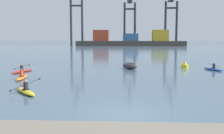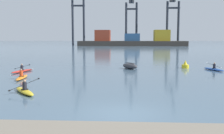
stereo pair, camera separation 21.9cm
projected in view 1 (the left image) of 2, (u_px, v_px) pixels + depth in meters
name	position (u px, v px, depth m)	size (l,w,h in m)	color
ground_plane	(124.00, 114.00, 13.01)	(800.00, 800.00, 0.00)	slate
container_barge	(130.00, 41.00, 131.05)	(53.64, 10.81, 7.96)	#38332D
gantry_crane_west	(76.00, 13.00, 144.23)	(7.49, 17.83, 36.65)	#232833
gantry_crane_west_mid	(130.00, 16.00, 143.31)	(6.92, 18.20, 32.56)	#232833
gantry_crane_east_mid	(171.00, 15.00, 137.10)	(7.08, 16.07, 34.57)	#232833
capsized_dinghy	(130.00, 66.00, 32.35)	(2.40, 2.76, 0.76)	#38383D
channel_buoy	(185.00, 65.00, 33.13)	(0.90, 0.90, 1.00)	yellow
kayak_orange	(22.00, 77.00, 24.27)	(2.21, 3.45, 0.98)	orange
kayak_yellow	(25.00, 91.00, 17.93)	(2.58, 3.04, 1.00)	yellow
kayak_blue	(213.00, 69.00, 30.85)	(2.08, 3.39, 1.01)	#2856B2
kayak_red	(22.00, 71.00, 29.05)	(2.12, 3.41, 0.95)	red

